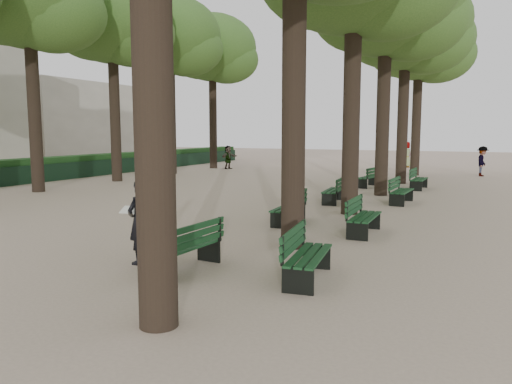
% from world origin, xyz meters
% --- Properties ---
extents(ground, '(120.00, 120.00, 0.00)m').
position_xyz_m(ground, '(0.00, 0.00, 0.00)').
color(ground, '#BEA690').
rests_on(ground, ground).
extents(tree_central_4, '(6.00, 6.00, 9.95)m').
position_xyz_m(tree_central_4, '(1.50, 18.00, 7.65)').
color(tree_central_4, '#33261C').
rests_on(tree_central_4, ground).
extents(tree_central_5, '(6.00, 6.00, 9.95)m').
position_xyz_m(tree_central_5, '(1.50, 23.00, 7.65)').
color(tree_central_5, '#33261C').
rests_on(tree_central_5, ground).
extents(tree_far_3, '(6.00, 6.00, 10.45)m').
position_xyz_m(tree_far_3, '(-12.00, 13.00, 8.14)').
color(tree_far_3, '#33261C').
rests_on(tree_far_3, ground).
extents(tree_far_4, '(6.00, 6.00, 10.45)m').
position_xyz_m(tree_far_4, '(-12.00, 18.00, 8.14)').
color(tree_far_4, '#33261C').
rests_on(tree_far_4, ground).
extents(tree_far_5, '(6.00, 6.00, 10.45)m').
position_xyz_m(tree_far_5, '(-12.00, 23.00, 8.14)').
color(tree_far_5, '#33261C').
rests_on(tree_far_5, ground).
extents(bench_left_0, '(0.69, 1.83, 0.92)m').
position_xyz_m(bench_left_0, '(0.37, 0.37, 0.27)').
color(bench_left_0, black).
rests_on(bench_left_0, ground).
extents(bench_left_1, '(0.68, 1.83, 0.92)m').
position_xyz_m(bench_left_1, '(0.37, 5.66, 0.27)').
color(bench_left_1, black).
rests_on(bench_left_1, ground).
extents(bench_left_2, '(0.73, 1.84, 0.92)m').
position_xyz_m(bench_left_2, '(0.37, 10.13, 0.27)').
color(bench_left_2, black).
rests_on(bench_left_2, ground).
extents(bench_left_3, '(0.81, 1.86, 0.92)m').
position_xyz_m(bench_left_3, '(0.37, 15.76, 0.27)').
color(bench_left_3, black).
rests_on(bench_left_3, ground).
extents(bench_right_0, '(0.79, 1.86, 0.92)m').
position_xyz_m(bench_right_0, '(2.63, 0.79, 0.27)').
color(bench_right_0, black).
rests_on(bench_right_0, ground).
extents(bench_right_1, '(0.60, 1.81, 0.92)m').
position_xyz_m(bench_right_1, '(2.63, 5.08, 0.27)').
color(bench_right_1, black).
rests_on(bench_right_1, ground).
extents(bench_right_2, '(0.66, 1.83, 0.92)m').
position_xyz_m(bench_right_2, '(2.63, 10.97, 0.27)').
color(bench_right_2, black).
rests_on(bench_right_2, ground).
extents(bench_right_3, '(0.63, 1.82, 0.92)m').
position_xyz_m(bench_right_3, '(2.63, 15.82, 0.27)').
color(bench_right_3, black).
rests_on(bench_right_3, ground).
extents(man_with_map, '(0.63, 0.69, 1.68)m').
position_xyz_m(man_with_map, '(-0.72, 0.47, 0.84)').
color(man_with_map, black).
rests_on(man_with_map, ground).
extents(pedestrian_b, '(0.51, 1.15, 1.72)m').
position_xyz_m(pedestrian_b, '(5.08, 23.99, 0.86)').
color(pedestrian_b, '#262628').
rests_on(pedestrian_b, ground).
extents(pedestrian_e, '(0.61, 1.51, 1.59)m').
position_xyz_m(pedestrian_e, '(-10.69, 22.74, 0.80)').
color(pedestrian_e, '#262628').
rests_on(pedestrian_e, ground).
extents(pedestrian_d, '(0.79, 0.95, 1.83)m').
position_xyz_m(pedestrian_d, '(0.11, 29.26, 0.92)').
color(pedestrian_d, '#262628').
rests_on(pedestrian_d, ground).
extents(fence, '(0.08, 42.00, 0.90)m').
position_xyz_m(fence, '(-15.00, 11.00, 0.45)').
color(fence, black).
rests_on(fence, ground).
extents(hedge, '(1.20, 42.00, 1.20)m').
position_xyz_m(hedge, '(-15.70, 11.00, 0.60)').
color(hedge, '#153D15').
rests_on(hedge, ground).
extents(building_far, '(12.00, 16.00, 7.00)m').
position_xyz_m(building_far, '(-33.00, 30.00, 3.50)').
color(building_far, '#B7B2A3').
rests_on(building_far, ground).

